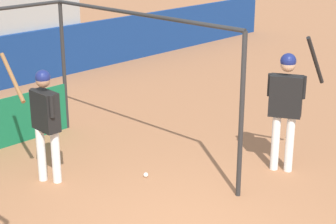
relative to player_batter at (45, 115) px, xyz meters
The scene contains 3 objects.
player_batter is the anchor object (origin of this frame).
player_waiting 3.66m from the player_batter, 40.03° to the right, with size 0.66×0.69×2.23m.
baseball 1.80m from the player_batter, 41.18° to the right, with size 0.07×0.07×0.07m.
Camera 1 is at (-4.60, -4.16, 3.79)m, focal length 60.00 mm.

